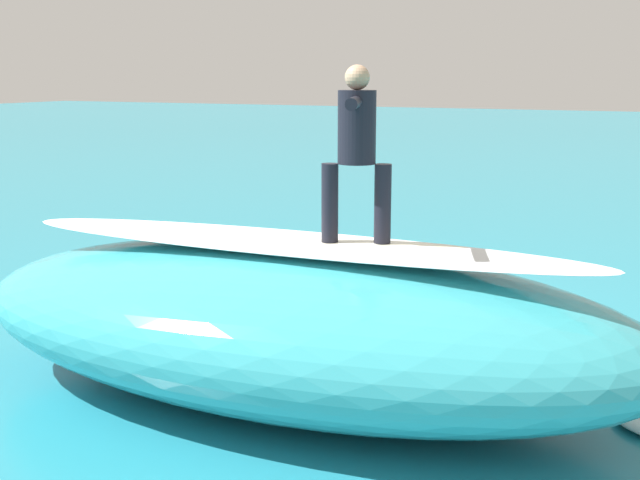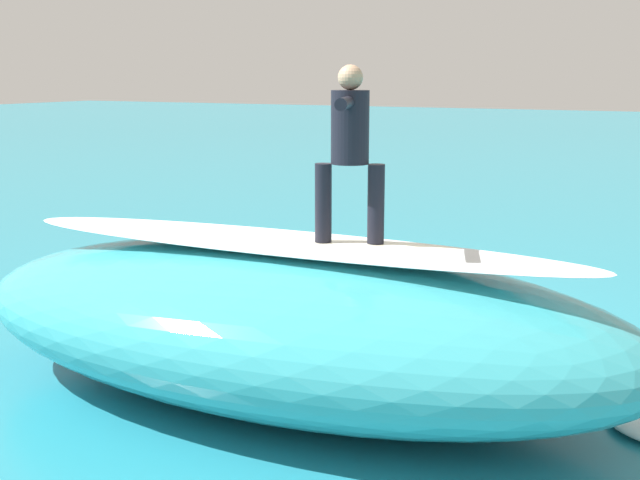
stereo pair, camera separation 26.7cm
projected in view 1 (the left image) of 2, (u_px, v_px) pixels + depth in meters
ground_plane at (361, 316)px, 10.37m from camera, size 120.00×120.00×0.00m
wave_crest at (292, 324)px, 7.61m from camera, size 6.79×3.19×1.45m
wave_foam_lip at (291, 243)px, 7.46m from camera, size 5.72×1.23×0.08m
surfboard_riding at (356, 248)px, 7.21m from camera, size 2.10×1.19×0.10m
surfer_riding at (357, 141)px, 7.03m from camera, size 0.58×1.38×1.52m
surfboard_paddling at (297, 293)px, 11.33m from camera, size 1.43×2.24×0.08m
surfer_paddling at (297, 283)px, 11.17m from camera, size 0.91×1.59×0.30m
foam_patch_near at (163, 295)px, 11.21m from camera, size 0.59×0.58×0.09m
foam_patch_mid at (414, 320)px, 10.02m from camera, size 0.69×0.68×0.12m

